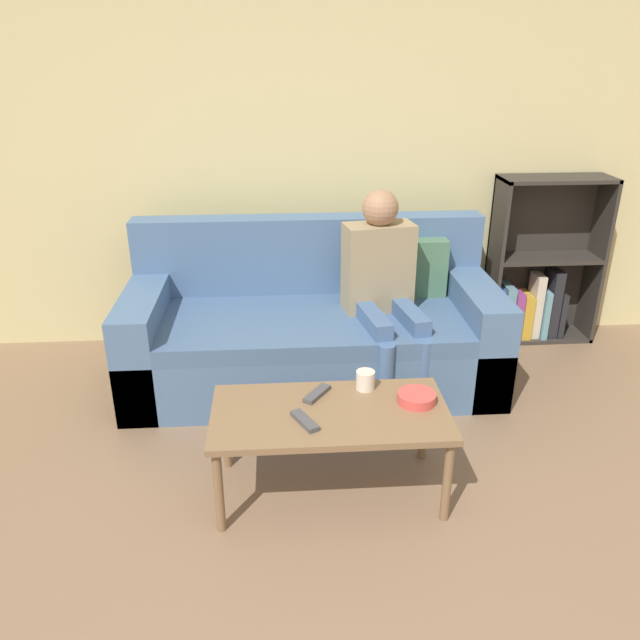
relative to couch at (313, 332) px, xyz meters
name	(u,v)px	position (x,y,z in m)	size (l,w,h in m)	color
wall_back	(323,147)	(0.10, 0.65, 1.00)	(12.00, 0.06, 2.60)	beige
couch	(313,332)	(0.00, 0.00, 0.00)	(2.17, 0.94, 0.93)	#4C6B93
bookshelf	(536,279)	(1.57, 0.50, 0.12)	(0.73, 0.28, 1.13)	#332D28
coffee_table	(330,419)	(0.01, -1.10, 0.08)	(1.04, 0.53, 0.43)	brown
person_adult	(383,277)	(0.39, -0.09, 0.37)	(0.46, 0.69, 1.16)	#476693
cup_near	(365,380)	(0.19, -0.92, 0.17)	(0.09, 0.09, 0.09)	silver
tv_remote_0	(305,421)	(-0.11, -1.19, 0.14)	(0.12, 0.17, 0.02)	#47474C
tv_remote_1	(317,394)	(-0.04, -0.97, 0.14)	(0.14, 0.17, 0.02)	#47474C
snack_bowl	(417,398)	(0.40, -1.05, 0.15)	(0.17, 0.17, 0.05)	#DB4C47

